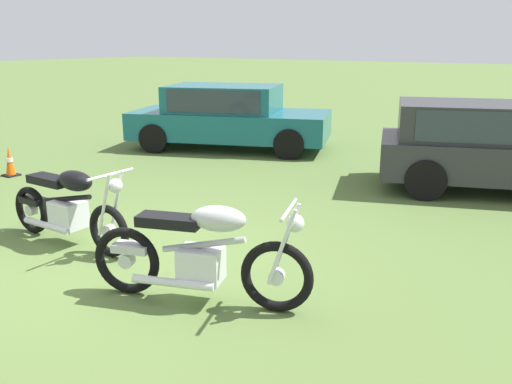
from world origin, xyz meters
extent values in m
plane|color=#567038|center=(0.00, 0.00, 0.00)|extent=(120.00, 120.00, 0.00)
torus|color=black|center=(-0.38, -0.07, 0.31)|extent=(0.61, 0.09, 0.61)
torus|color=black|center=(-1.82, -0.08, 0.31)|extent=(0.61, 0.09, 0.61)
cylinder|color=silver|center=(-0.38, -0.07, 0.31)|extent=(0.14, 0.10, 0.14)
cylinder|color=silver|center=(-1.82, -0.08, 0.31)|extent=(0.14, 0.10, 0.14)
cylinder|color=silver|center=(-0.32, 0.02, 0.64)|extent=(0.27, 0.04, 0.75)
cylinder|color=silver|center=(-0.32, -0.16, 0.64)|extent=(0.27, 0.04, 0.75)
cube|color=silver|center=(-1.08, -0.08, 0.38)|extent=(0.40, 0.30, 0.32)
cylinder|color=black|center=(-1.05, -0.07, 0.58)|extent=(0.79, 0.06, 0.22)
ellipsoid|color=black|center=(-0.90, -0.07, 0.82)|extent=(0.52, 0.26, 0.24)
cube|color=black|center=(-1.38, -0.08, 0.76)|extent=(0.60, 0.24, 0.10)
cube|color=black|center=(-1.76, -0.08, 0.45)|extent=(0.36, 0.18, 0.08)
cylinder|color=silver|center=(-0.28, -0.07, 0.98)|extent=(0.03, 0.64, 0.03)
sphere|color=silver|center=(-0.22, -0.07, 0.86)|extent=(0.16, 0.16, 0.16)
cylinder|color=silver|center=(-1.30, -0.24, 0.24)|extent=(0.80, 0.08, 0.08)
torus|color=black|center=(1.90, -0.14, 0.34)|extent=(0.67, 0.31, 0.68)
torus|color=black|center=(0.50, -0.63, 0.34)|extent=(0.67, 0.31, 0.68)
cylinder|color=silver|center=(1.90, -0.14, 0.34)|extent=(0.17, 0.14, 0.14)
cylinder|color=silver|center=(0.50, -0.63, 0.34)|extent=(0.17, 0.14, 0.14)
cylinder|color=silver|center=(1.93, -0.04, 0.66)|extent=(0.26, 0.12, 0.72)
cylinder|color=silver|center=(1.99, -0.21, 0.66)|extent=(0.26, 0.12, 0.72)
cube|color=silver|center=(1.22, -0.38, 0.38)|extent=(0.48, 0.41, 0.32)
cylinder|color=#B7BABF|center=(1.24, -0.37, 0.58)|extent=(0.79, 0.32, 0.23)
ellipsoid|color=#B7BABF|center=(1.39, -0.32, 0.84)|extent=(0.58, 0.42, 0.24)
cube|color=black|center=(0.93, -0.48, 0.78)|extent=(0.65, 0.42, 0.10)
cube|color=#B7BABF|center=(0.55, -0.61, 0.48)|extent=(0.40, 0.29, 0.08)
cylinder|color=silver|center=(1.99, -0.11, 0.98)|extent=(0.24, 0.62, 0.03)
sphere|color=silver|center=(2.05, -0.09, 0.86)|extent=(0.20, 0.20, 0.16)
cylinder|color=silver|center=(1.06, -0.60, 0.24)|extent=(0.78, 0.34, 0.08)
cube|color=#19606B|center=(-3.11, 5.96, 0.55)|extent=(4.78, 3.30, 0.60)
cube|color=#19606B|center=(-3.25, 5.91, 1.13)|extent=(2.86, 2.42, 0.60)
cube|color=#2D3842|center=(-3.25, 5.91, 1.15)|extent=(2.53, 2.32, 0.48)
cylinder|color=black|center=(-2.01, 7.30, 0.32)|extent=(0.68, 0.43, 0.64)
cylinder|color=black|center=(-1.39, 5.69, 0.32)|extent=(0.68, 0.43, 0.64)
cylinder|color=black|center=(-4.82, 6.23, 0.32)|extent=(0.68, 0.43, 0.64)
cylinder|color=black|center=(-4.21, 4.62, 0.32)|extent=(0.68, 0.43, 0.64)
cube|color=#2D2D33|center=(2.64, 5.40, 1.13)|extent=(3.44, 2.56, 0.60)
cube|color=#2D3842|center=(2.64, 5.40, 1.15)|extent=(3.02, 2.44, 0.48)
cylinder|color=black|center=(1.32, 5.80, 0.32)|extent=(0.68, 0.43, 0.64)
cylinder|color=black|center=(1.90, 4.25, 0.32)|extent=(0.68, 0.43, 0.64)
cone|color=#EA590F|center=(-4.87, 1.58, 0.27)|extent=(0.18, 0.18, 0.54)
cube|color=black|center=(-4.87, 1.58, 0.01)|extent=(0.25, 0.25, 0.03)
cylinder|color=white|center=(-4.87, 1.58, 0.30)|extent=(0.12, 0.12, 0.07)
camera|label=1|loc=(4.27, -4.03, 2.39)|focal=38.42mm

